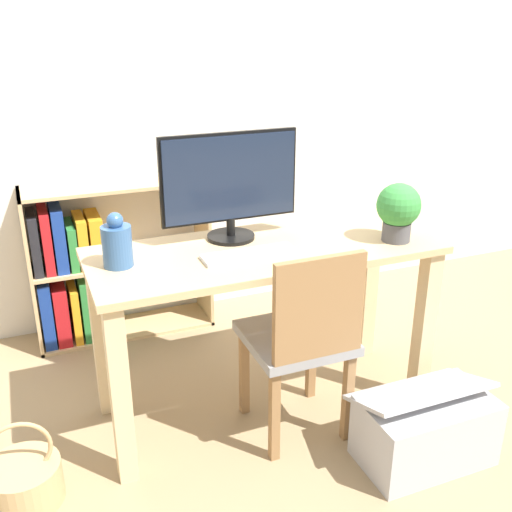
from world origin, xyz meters
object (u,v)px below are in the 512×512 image
(chair, at_px, (303,336))
(basket, at_px, (24,481))
(keyboard, at_px, (249,254))
(bookshelf, at_px, (86,267))
(storage_box, at_px, (425,428))
(vase, at_px, (117,244))
(monitor, at_px, (230,182))
(potted_plant, at_px, (398,209))

(chair, height_order, basket, chair)
(keyboard, height_order, chair, chair)
(bookshelf, xyz_separation_m, storage_box, (1.07, -1.48, -0.26))
(vase, height_order, chair, vase)
(monitor, bearing_deg, potted_plant, -24.44)
(keyboard, xyz_separation_m, storage_box, (0.54, -0.49, -0.62))
(keyboard, height_order, basket, keyboard)
(chair, xyz_separation_m, basket, (-1.08, 0.03, -0.37))
(storage_box, bearing_deg, basket, 166.46)
(monitor, relative_size, chair, 0.69)
(monitor, bearing_deg, vase, -165.96)
(storage_box, bearing_deg, vase, 150.09)
(keyboard, bearing_deg, potted_plant, -5.97)
(potted_plant, relative_size, bookshelf, 0.26)
(monitor, relative_size, vase, 2.77)
(vase, bearing_deg, potted_plant, -8.28)
(monitor, xyz_separation_m, potted_plant, (0.63, -0.28, -0.11))
(chair, bearing_deg, basket, 169.85)
(keyboard, distance_m, storage_box, 0.96)
(monitor, height_order, keyboard, monitor)
(basket, bearing_deg, potted_plant, 2.76)
(basket, bearing_deg, keyboard, 8.63)
(basket, bearing_deg, monitor, 21.18)
(basket, bearing_deg, vase, 28.41)
(bookshelf, xyz_separation_m, basket, (-0.40, -1.13, -0.32))
(keyboard, xyz_separation_m, potted_plant, (0.63, -0.07, 0.13))
(vase, bearing_deg, basket, -151.59)
(potted_plant, bearing_deg, vase, 171.72)
(storage_box, bearing_deg, chair, 140.01)
(monitor, distance_m, storage_box, 1.24)
(bookshelf, bearing_deg, keyboard, -61.90)
(monitor, height_order, potted_plant, monitor)
(basket, bearing_deg, chair, -1.71)
(vase, bearing_deg, storage_box, -29.91)
(chair, relative_size, basket, 2.50)
(vase, height_order, basket, vase)
(monitor, height_order, bookshelf, monitor)
(chair, height_order, bookshelf, chair)
(potted_plant, relative_size, storage_box, 0.47)
(potted_plant, bearing_deg, basket, -177.24)
(chair, distance_m, storage_box, 0.59)
(vase, distance_m, chair, 0.80)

